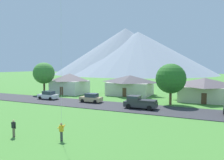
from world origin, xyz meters
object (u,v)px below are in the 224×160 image
Objects in this scene: tree_center at (44,73)px; pickup_truck_charcoal_west_side at (140,102)px; house_right_center at (70,83)px; tree_near_left at (171,79)px; parked_car_tan_west_end at (91,98)px; parked_car_white_mid_east at (48,95)px; house_left_center at (205,89)px; watcher_person at (14,128)px; house_leftmost at (130,85)px.

tree_center is 1.49× the size of pickup_truck_charcoal_west_side.
house_right_center is 6.64m from tree_center.
parked_car_tan_west_end is at bearing -164.29° from tree_near_left.
tree_center is 9.56m from parked_car_white_mid_east.
house_left_center is 1.95× the size of pickup_truck_charcoal_west_side.
house_right_center is 10.04m from parked_car_white_mid_east.
house_left_center is 35.06m from watcher_person.
tree_near_left is at bearing -40.15° from house_leftmost.
watcher_person is (19.14, -25.17, -4.29)m from tree_center.
watcher_person is at bearing -56.54° from parked_car_white_mid_east.
tree_center reaches higher than house_leftmost.
house_right_center reaches higher than house_leftmost.
house_leftmost is at bearing 115.22° from pickup_truck_charcoal_west_side.
pickup_truck_charcoal_west_side is (-3.92, -5.68, -3.62)m from tree_near_left.
house_leftmost is 18.83m from parked_car_white_mid_east.
parked_car_white_mid_east is (1.66, -9.75, -1.74)m from house_right_center.
house_leftmost is 15.07m from house_right_center.
tree_near_left reaches higher than parked_car_white_mid_east.
house_right_center is 26.14m from tree_near_left.
parked_car_white_mid_east is (-9.90, -0.47, 0.00)m from parked_car_tan_west_end.
house_leftmost is at bearing 139.85° from tree_near_left.
parked_car_white_mid_east is (-23.85, -4.39, -3.82)m from tree_near_left.
house_left_center reaches higher than parked_car_white_mid_east.
house_leftmost reaches higher than parked_car_tan_west_end.
tree_near_left is 1.41× the size of pickup_truck_charcoal_west_side.
house_right_center is (-14.56, -3.88, 0.18)m from house_leftmost.
house_right_center is 1.60× the size of pickup_truck_charcoal_west_side.
watcher_person is (-7.09, -18.13, -0.18)m from pickup_truck_charcoal_west_side.
tree_center reaches higher than parked_car_tan_west_end.
house_leftmost is 2.49× the size of parked_car_tan_west_end.
house_left_center is 30.95m from house_right_center.
house_left_center is 1.22× the size of house_right_center.
house_right_center is at bearing 141.24° from parked_car_tan_west_end.
pickup_truck_charcoal_west_side is at bearing -124.64° from tree_near_left.
parked_car_white_mid_east is at bearing -177.27° from parked_car_tan_west_end.
watcher_person is (-0.07, -33.04, -1.55)m from house_leftmost.
tree_center is 1.83× the size of parked_car_tan_west_end.
house_left_center is 31.47m from parked_car_white_mid_east.
pickup_truck_charcoal_west_side is (7.02, -14.91, -1.37)m from house_leftmost.
tree_center is (-19.21, -7.88, 2.74)m from house_leftmost.
house_left_center is at bearing 62.06° from watcher_person.
parked_car_white_mid_east is 2.51× the size of watcher_person.
tree_center is (-4.65, -4.00, 2.56)m from house_right_center.
house_leftmost is 1.44× the size of tree_near_left.
house_leftmost is 16.54m from pickup_truck_charcoal_west_side.
pickup_truck_charcoal_west_side is at bearing -126.03° from house_left_center.
tree_center reaches higher than parked_car_white_mid_east.
tree_center reaches higher than watcher_person.
house_leftmost reaches higher than watcher_person.
pickup_truck_charcoal_west_side reaches higher than parked_car_white_mid_east.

